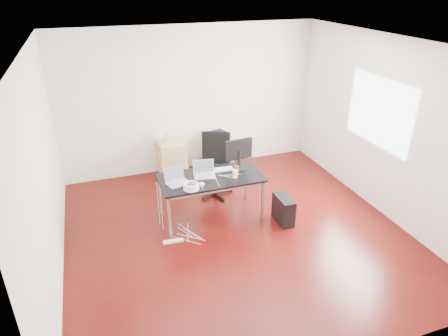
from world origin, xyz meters
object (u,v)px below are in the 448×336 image
object	(u,v)px
office_chair	(215,162)
pc_tower	(283,209)
filing_cabinet_left	(172,159)
desk	(211,180)
filing_cabinet_right	(218,153)

from	to	relation	value
office_chair	pc_tower	bearing A→B (deg)	-36.39
filing_cabinet_left	office_chair	bearing A→B (deg)	-57.52
office_chair	filing_cabinet_left	size ratio (longest dim) A/B	1.54
desk	filing_cabinet_left	xyz separation A→B (m)	(-0.26, 1.68, -0.33)
office_chair	pc_tower	world-z (taller)	office_chair
filing_cabinet_right	filing_cabinet_left	bearing A→B (deg)	180.00
desk	office_chair	size ratio (longest dim) A/B	1.48
pc_tower	office_chair	bearing A→B (deg)	119.59
filing_cabinet_right	pc_tower	bearing A→B (deg)	-80.76
filing_cabinet_left	filing_cabinet_right	size ratio (longest dim) A/B	1.00
filing_cabinet_left	pc_tower	distance (m)	2.55
desk	office_chair	xyz separation A→B (m)	(0.32, 0.77, -0.07)
desk	filing_cabinet_left	bearing A→B (deg)	98.67
filing_cabinet_left	filing_cabinet_right	world-z (taller)	same
desk	filing_cabinet_right	world-z (taller)	desk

